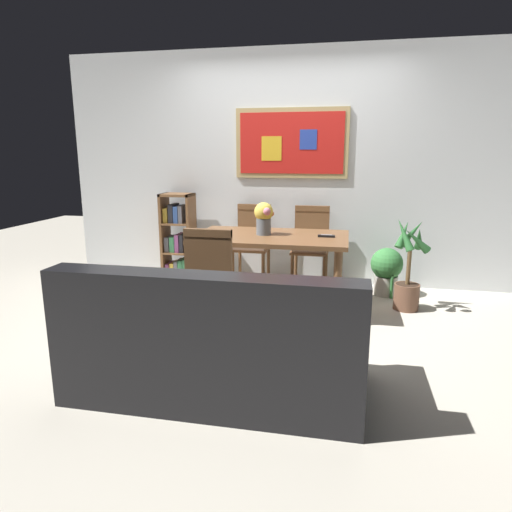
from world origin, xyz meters
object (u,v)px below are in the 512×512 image
object	(u,v)px
leather_couch	(215,346)
flower_vase	(264,216)
dining_chair_near_left	(212,273)
potted_ivy	(386,269)
tv_remote	(326,236)
dining_chair_far_left	(252,238)
potted_palm	(408,274)
dining_table	(271,245)
dining_chair_far_right	(311,241)
bookshelf	(178,241)

from	to	relation	value
leather_couch	flower_vase	world-z (taller)	flower_vase
dining_chair_near_left	potted_ivy	world-z (taller)	dining_chair_near_left
dining_chair_near_left	tv_remote	bearing A→B (deg)	41.57
dining_chair_far_left	tv_remote	distance (m)	1.17
flower_vase	potted_palm	bearing A→B (deg)	8.28
dining_table	potted_palm	world-z (taller)	potted_palm
dining_chair_far_left	flower_vase	xyz separation A→B (m)	(0.27, -0.76, 0.36)
dining_table	tv_remote	bearing A→B (deg)	0.21
dining_chair_far_right	leather_couch	world-z (taller)	dining_chair_far_right
dining_chair_near_left	potted_palm	size ratio (longest dim) A/B	1.01
dining_table	potted_ivy	xyz separation A→B (m)	(1.13, 0.65, -0.35)
leather_couch	potted_palm	size ratio (longest dim) A/B	2.00
dining_table	dining_chair_far_right	world-z (taller)	dining_chair_far_right
dining_chair_far_right	flower_vase	size ratio (longest dim) A/B	2.97
leather_couch	potted_palm	xyz separation A→B (m)	(1.36, 1.85, 0.04)
bookshelf	potted_palm	world-z (taller)	bookshelf
flower_vase	dining_chair_far_left	bearing A→B (deg)	109.64
dining_table	dining_chair_far_left	bearing A→B (deg)	114.13
dining_chair_far_right	dining_chair_far_left	size ratio (longest dim) A/B	1.00
dining_chair_far_left	dining_chair_near_left	world-z (taller)	same
potted_ivy	potted_palm	size ratio (longest dim) A/B	0.56
dining_chair_near_left	flower_vase	world-z (taller)	flower_vase
dining_chair_far_left	flower_vase	bearing A→B (deg)	-70.36
dining_chair_far_right	potted_ivy	distance (m)	0.86
dining_table	leather_couch	world-z (taller)	leather_couch
potted_palm	flower_vase	distance (m)	1.48
dining_chair_far_right	flower_vase	distance (m)	0.91
dining_chair_far_right	potted_palm	size ratio (longest dim) A/B	1.01
dining_table	potted_ivy	distance (m)	1.35
dining_chair_far_left	potted_ivy	bearing A→B (deg)	-4.69
dining_chair_far_right	flower_vase	bearing A→B (deg)	-117.87
dining_chair_near_left	bookshelf	world-z (taller)	bookshelf
leather_couch	flower_vase	distance (m)	1.76
dining_chair_far_left	potted_ivy	world-z (taller)	dining_chair_far_left
flower_vase	leather_couch	bearing A→B (deg)	-89.99
potted_ivy	leather_couch	bearing A→B (deg)	-117.71
bookshelf	potted_ivy	size ratio (longest dim) A/B	2.02
dining_table	flower_vase	xyz separation A→B (m)	(-0.08, 0.02, 0.27)
dining_chair_near_left	bookshelf	size ratio (longest dim) A/B	0.89
tv_remote	dining_chair_far_right	bearing A→B (deg)	104.94
dining_table	potted_palm	xyz separation A→B (m)	(1.29, 0.21, -0.27)
dining_chair_far_right	potted_palm	bearing A→B (deg)	-29.06
dining_chair_far_left	dining_chair_near_left	bearing A→B (deg)	-90.21
dining_chair_far_left	dining_chair_far_right	bearing A→B (deg)	-1.45
bookshelf	potted_palm	bearing A→B (deg)	-12.27
leather_couch	tv_remote	size ratio (longest dim) A/B	11.52
dining_chair_far_right	dining_chair_far_left	xyz separation A→B (m)	(-0.66, 0.02, 0.00)
dining_chair_near_left	potted_ivy	distance (m)	2.06
dining_chair_near_left	bookshelf	bearing A→B (deg)	120.01
dining_chair_far_right	tv_remote	distance (m)	0.80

